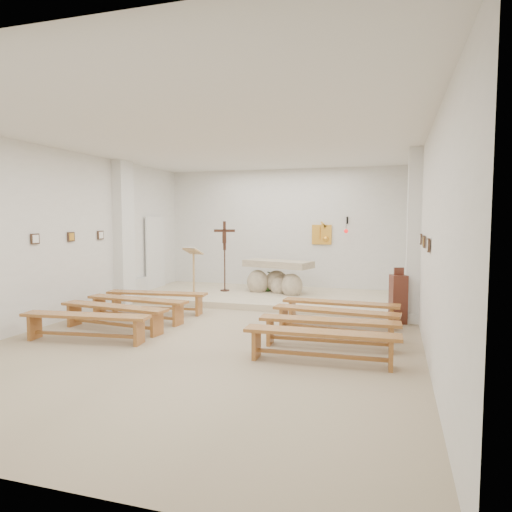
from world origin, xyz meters
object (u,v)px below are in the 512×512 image
(bench_left_front, at_px, (157,297))
(bench_right_second, at_px, (335,316))
(lectern, at_px, (193,271))
(bench_right_third, at_px, (329,326))
(bench_right_fourth, at_px, (321,339))
(bench_left_third, at_px, (114,312))
(donation_pedestal, at_px, (398,299))
(crucifix_stand, at_px, (225,251))
(bench_left_second, at_px, (137,304))
(bench_right_front, at_px, (340,308))
(bench_left_fourth, at_px, (85,321))
(altar, at_px, (277,279))

(bench_left_front, bearing_deg, bench_right_second, -17.16)
(lectern, relative_size, bench_right_third, 0.55)
(bench_left_front, distance_m, bench_right_fourth, 4.71)
(lectern, bearing_deg, bench_left_third, -76.40)
(bench_left_third, bearing_deg, bench_right_third, 6.48)
(donation_pedestal, height_order, bench_right_fourth, donation_pedestal)
(donation_pedestal, relative_size, bench_right_third, 0.50)
(crucifix_stand, bearing_deg, bench_left_second, -112.71)
(crucifix_stand, relative_size, bench_right_second, 0.82)
(crucifix_stand, bearing_deg, bench_right_front, -47.87)
(bench_left_front, distance_m, bench_left_fourth, 2.45)
(bench_left_third, bearing_deg, crucifix_stand, 87.35)
(bench_left_front, xyz_separation_m, bench_left_fourth, (0.00, -2.45, 0.00))
(bench_right_front, bearing_deg, lectern, 160.65)
(bench_right_second, distance_m, bench_left_third, 4.11)
(bench_right_front, bearing_deg, bench_left_fourth, -145.63)
(altar, xyz_separation_m, bench_left_second, (-2.08, -3.45, -0.15))
(donation_pedestal, distance_m, bench_left_third, 5.57)
(bench_right_front, bearing_deg, bench_right_third, -86.91)
(bench_left_front, distance_m, bench_right_front, 4.03)
(lectern, height_order, bench_left_fourth, lectern)
(bench_left_fourth, bearing_deg, bench_right_fourth, -6.50)
(donation_pedestal, bearing_deg, bench_right_third, -134.14)
(bench_left_front, relative_size, bench_right_second, 1.00)
(bench_right_second, height_order, bench_left_fourth, same)
(crucifix_stand, xyz_separation_m, bench_right_third, (3.36, -4.12, -0.88))
(bench_left_front, bearing_deg, bench_left_third, -95.71)
(bench_left_second, bearing_deg, bench_left_front, 95.37)
(bench_right_front, height_order, bench_left_fourth, same)
(bench_left_front, bearing_deg, bench_right_fourth, -36.99)
(lectern, distance_m, bench_left_third, 3.26)
(altar, xyz_separation_m, bench_left_third, (-2.08, -4.27, -0.15))
(altar, distance_m, bench_right_fourth, 5.44)
(bench_left_second, relative_size, bench_right_second, 1.00)
(donation_pedestal, bearing_deg, bench_left_third, -174.58)
(bench_left_second, distance_m, bench_right_third, 4.11)
(lectern, bearing_deg, bench_right_second, -15.68)
(crucifix_stand, bearing_deg, bench_right_third, -62.14)
(bench_left_third, bearing_deg, bench_right_front, 28.53)
(bench_right_front, bearing_deg, crucifix_stand, 146.59)
(bench_right_third, bearing_deg, altar, 111.89)
(bench_right_second, bearing_deg, donation_pedestal, 57.69)
(bench_right_front, height_order, bench_right_fourth, same)
(bench_right_front, xyz_separation_m, bench_right_third, (0.00, -1.63, 0.00))
(bench_right_fourth, bearing_deg, bench_right_front, 88.51)
(bench_right_second, relative_size, bench_left_fourth, 1.00)
(donation_pedestal, bearing_deg, bench_left_fourth, -167.32)
(bench_right_third, relative_size, bench_right_fourth, 1.00)
(altar, relative_size, donation_pedestal, 1.72)
(bench_right_front, bearing_deg, bench_right_fourth, -86.91)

